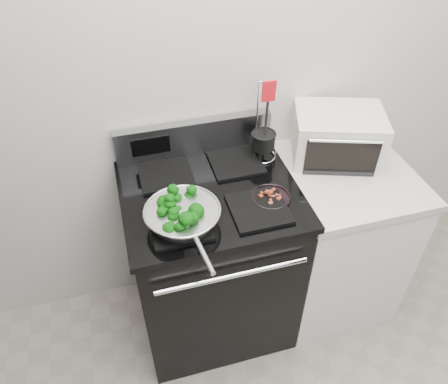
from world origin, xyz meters
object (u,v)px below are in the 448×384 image
object	(u,v)px
gas_range	(212,259)
skillet	(183,215)
utensil_holder	(263,145)
bacon_plate	(271,195)
toaster_oven	(337,136)

from	to	relation	value
gas_range	skillet	bearing A→B (deg)	-132.50
utensil_holder	gas_range	bearing A→B (deg)	-145.61
skillet	bacon_plate	size ratio (longest dim) A/B	2.91
gas_range	toaster_oven	world-z (taller)	toaster_oven
skillet	toaster_oven	world-z (taller)	toaster_oven
bacon_plate	skillet	bearing A→B (deg)	-172.68
gas_range	utensil_holder	bearing A→B (deg)	30.31
gas_range	utensil_holder	size ratio (longest dim) A/B	2.74
gas_range	skillet	distance (m)	0.56
skillet	utensil_holder	world-z (taller)	utensil_holder
gas_range	bacon_plate	distance (m)	0.55
gas_range	utensil_holder	distance (m)	0.64
bacon_plate	utensil_holder	bearing A→B (deg)	77.71
gas_range	toaster_oven	xyz separation A→B (m)	(0.67, 0.13, 0.55)
skillet	gas_range	bearing A→B (deg)	40.68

